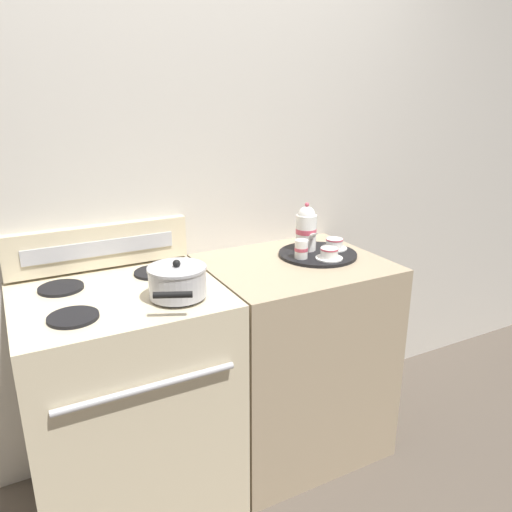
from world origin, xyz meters
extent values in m
plane|color=brown|center=(0.00, 0.00, 0.00)|extent=(6.00, 6.00, 0.00)
cube|color=beige|center=(0.00, 0.35, 1.10)|extent=(6.00, 0.05, 2.20)
cube|color=beige|center=(-0.39, 0.00, 0.47)|extent=(0.76, 0.64, 0.94)
cylinder|color=silver|center=(-0.39, -0.34, 0.73)|extent=(0.61, 0.02, 0.02)
cylinder|color=black|center=(-0.57, 0.14, 0.94)|extent=(0.17, 0.17, 0.01)
cylinder|color=black|center=(-0.21, 0.14, 0.94)|extent=(0.17, 0.17, 0.01)
cylinder|color=black|center=(-0.57, -0.14, 0.94)|extent=(0.17, 0.17, 0.01)
cylinder|color=black|center=(-0.21, -0.14, 0.94)|extent=(0.17, 0.17, 0.01)
cube|color=beige|center=(-0.39, 0.30, 1.04)|extent=(0.74, 0.05, 0.18)
cube|color=#B7B7BC|center=(-0.39, 0.27, 1.04)|extent=(0.61, 0.01, 0.06)
cube|color=tan|center=(0.38, 0.00, 0.47)|extent=(0.77, 0.64, 0.94)
cylinder|color=#B7B7BC|center=(-0.21, -0.14, 1.00)|extent=(0.20, 0.20, 0.10)
cylinder|color=#B7B7BC|center=(-0.21, -0.14, 1.05)|extent=(0.21, 0.21, 0.01)
sphere|color=black|center=(-0.21, -0.14, 1.07)|extent=(0.03, 0.03, 0.03)
cylinder|color=black|center=(-0.27, -0.30, 1.02)|extent=(0.13, 0.07, 0.02)
cylinder|color=black|center=(0.52, 0.03, 0.94)|extent=(0.35, 0.35, 0.01)
cylinder|color=white|center=(0.50, 0.09, 1.03)|extent=(0.09, 0.09, 0.16)
cylinder|color=#C6475B|center=(0.50, 0.09, 1.04)|extent=(0.10, 0.10, 0.02)
sphere|color=white|center=(0.50, 0.09, 1.11)|extent=(0.08, 0.08, 0.08)
sphere|color=#C6475B|center=(0.50, 0.09, 1.16)|extent=(0.02, 0.02, 0.02)
cone|color=white|center=(0.50, 0.02, 1.04)|extent=(0.03, 0.07, 0.06)
cylinder|color=white|center=(0.62, 0.04, 0.95)|extent=(0.12, 0.12, 0.01)
cylinder|color=white|center=(0.62, 0.04, 0.98)|extent=(0.08, 0.08, 0.04)
cylinder|color=#C6475B|center=(0.62, 0.04, 1.00)|extent=(0.08, 0.08, 0.01)
cylinder|color=white|center=(0.52, -0.07, 0.95)|extent=(0.12, 0.12, 0.01)
cylinder|color=white|center=(0.52, -0.07, 0.98)|extent=(0.08, 0.08, 0.04)
cylinder|color=#C6475B|center=(0.52, -0.07, 1.00)|extent=(0.08, 0.08, 0.01)
cylinder|color=white|center=(0.41, 0.00, 0.99)|extent=(0.06, 0.06, 0.08)
cylinder|color=#C6475B|center=(0.41, 0.00, 0.99)|extent=(0.06, 0.06, 0.01)
camera|label=1|loc=(-0.73, -1.75, 1.65)|focal=35.00mm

